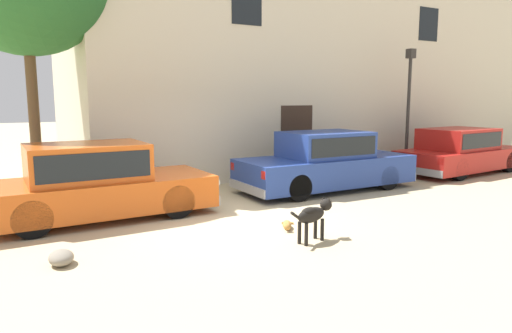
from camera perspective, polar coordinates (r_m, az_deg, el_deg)
The scene contains 9 objects.
ground_plane at distance 9.19m, azimuth -4.08°, elevation -6.12°, with size 80.00×80.00×0.00m, color tan.
parked_sedan_nearest at distance 9.37m, azimuth -19.41°, elevation -1.72°, with size 4.43×1.88×1.46m.
parked_sedan_second at distance 11.72m, azimuth 8.66°, elevation 0.64°, with size 4.72×1.78×1.48m.
parked_sedan_third at distance 15.57m, azimuth 24.05°, elevation 1.83°, with size 4.71×2.13×1.39m.
apartment_block at distance 17.75m, azimuth 5.60°, elevation 12.49°, with size 16.59×6.76×7.10m.
stray_dog_spotted at distance 7.52m, azimuth 7.21°, elevation -5.88°, with size 1.02×0.36×0.70m.
stray_cat at distance 8.27m, azimuth 3.90°, elevation -7.27°, with size 0.44×0.56×0.16m.
street_lamp at distance 14.99m, azimuth 18.49°, elevation 8.52°, with size 0.22×0.22×3.79m.
rubble_pile at distance 7.09m, azimuth -23.08°, elevation -10.39°, with size 0.46×0.34×0.21m, color gray.
Camera 1 is at (-3.82, -8.03, 2.33)m, focal length 32.14 mm.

